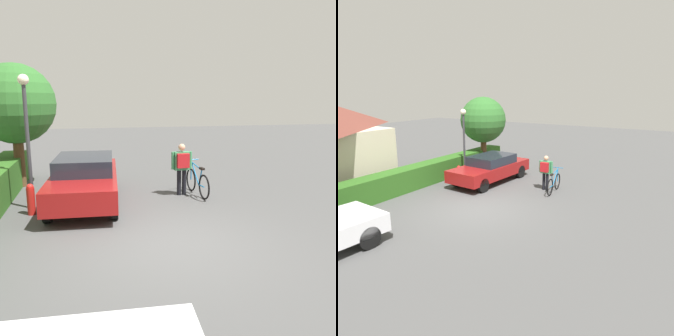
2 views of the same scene
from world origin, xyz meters
TOP-DOWN VIEW (x-y plane):
  - ground_plane at (0.00, 0.00)m, footprint 60.00×60.00m
  - parked_car_far at (3.42, 1.75)m, footprint 4.58×2.05m
  - bicycle at (3.46, -1.60)m, footprint 1.77×0.50m
  - person_rider at (3.55, -1.13)m, footprint 0.35×0.65m
  - street_lamp at (3.17, 3.15)m, footprint 0.28×0.28m
  - tree_kerbside at (5.85, 3.87)m, footprint 2.60×2.60m
  - fire_hydrant at (2.63, 3.10)m, footprint 0.20×0.20m

SIDE VIEW (x-z plane):
  - ground_plane at x=0.00m, z-range 0.00..0.00m
  - bicycle at x=3.46m, z-range -0.11..0.92m
  - fire_hydrant at x=2.63m, z-range 0.01..0.82m
  - parked_car_far at x=3.42m, z-range 0.05..1.37m
  - person_rider at x=3.55m, z-range 0.16..1.75m
  - street_lamp at x=3.17m, z-range 0.57..4.10m
  - tree_kerbside at x=5.85m, z-range 0.71..4.77m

